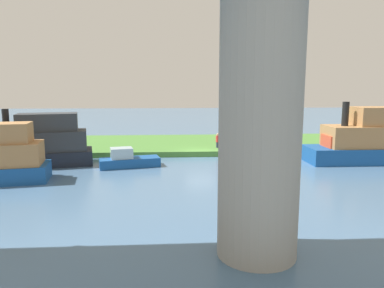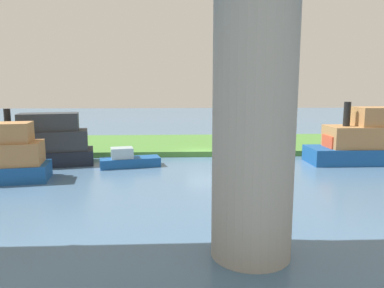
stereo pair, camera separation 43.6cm
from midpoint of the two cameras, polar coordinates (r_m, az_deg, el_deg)
ground_plane at (r=32.55m, az=1.83°, el=-2.10°), size 160.00×160.00×0.00m
grassy_bank at (r=38.40m, az=1.14°, el=-0.02°), size 80.00×12.00×0.50m
bridge_pylon at (r=12.99m, az=10.77°, el=4.23°), size 2.96×2.96×10.40m
person_on_bank at (r=34.62m, az=4.66°, el=0.56°), size 0.38×0.38×1.39m
mooring_post at (r=35.23m, az=15.18°, el=-0.03°), size 0.20×0.20×0.85m
motorboat_red at (r=33.51m, az=27.18°, el=0.51°), size 9.99×3.35×5.10m
motorboat_white at (r=28.92m, az=-9.71°, el=-2.50°), size 4.95×2.71×1.56m
houseboat_blue at (r=31.27m, az=-22.88°, el=-0.07°), size 9.50×4.94×4.63m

